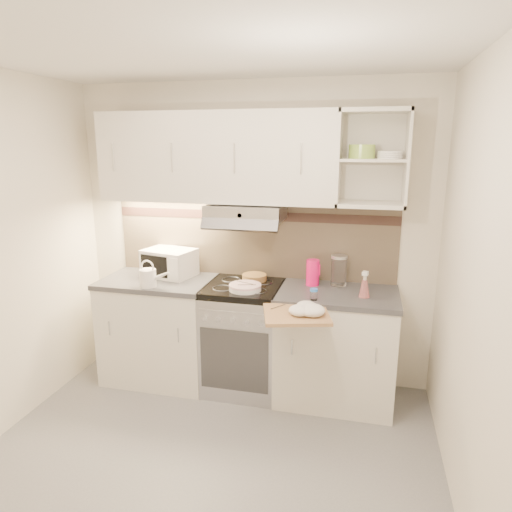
% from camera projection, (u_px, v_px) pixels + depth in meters
% --- Properties ---
extents(ground, '(3.00, 3.00, 0.00)m').
position_uv_depth(ground, '(199.00, 475.00, 2.84)').
color(ground, gray).
rests_on(ground, ground).
extents(room_shell, '(3.04, 2.84, 2.52)m').
position_uv_depth(room_shell, '(212.00, 207.00, 2.80)').
color(room_shell, silver).
rests_on(room_shell, ground).
extents(base_cabinet_left, '(0.90, 0.60, 0.86)m').
position_uv_depth(base_cabinet_left, '(160.00, 331.00, 3.95)').
color(base_cabinet_left, silver).
rests_on(base_cabinet_left, ground).
extents(worktop_left, '(0.92, 0.62, 0.04)m').
position_uv_depth(worktop_left, '(158.00, 281.00, 3.84)').
color(worktop_left, '#47474C').
rests_on(worktop_left, base_cabinet_left).
extents(base_cabinet_right, '(0.90, 0.60, 0.86)m').
position_uv_depth(base_cabinet_right, '(335.00, 348.00, 3.61)').
color(base_cabinet_right, silver).
rests_on(base_cabinet_right, ground).
extents(worktop_right, '(0.92, 0.62, 0.04)m').
position_uv_depth(worktop_right, '(338.00, 295.00, 3.50)').
color(worktop_right, '#47474C').
rests_on(worktop_right, base_cabinet_right).
extents(electric_range, '(0.60, 0.60, 0.90)m').
position_uv_depth(electric_range, '(244.00, 337.00, 3.77)').
color(electric_range, '#B7B7BC').
rests_on(electric_range, ground).
extents(microwave, '(0.47, 0.39, 0.23)m').
position_uv_depth(microwave, '(169.00, 263.00, 3.90)').
color(microwave, white).
rests_on(microwave, worktop_left).
extents(watering_can, '(0.26, 0.13, 0.22)m').
position_uv_depth(watering_can, '(149.00, 277.00, 3.61)').
color(watering_can, white).
rests_on(watering_can, worktop_left).
extents(plate_stack, '(0.25, 0.25, 0.05)m').
position_uv_depth(plate_stack, '(245.00, 287.00, 3.53)').
color(plate_stack, white).
rests_on(plate_stack, electric_range).
extents(bread_loaf, '(0.20, 0.20, 0.05)m').
position_uv_depth(bread_loaf, '(254.00, 277.00, 3.79)').
color(bread_loaf, '#9A6C43').
rests_on(bread_loaf, electric_range).
extents(pink_pitcher, '(0.11, 0.10, 0.21)m').
position_uv_depth(pink_pitcher, '(313.00, 273.00, 3.64)').
color(pink_pitcher, '#FF0F68').
rests_on(pink_pitcher, worktop_right).
extents(glass_jar, '(0.13, 0.13, 0.25)m').
position_uv_depth(glass_jar, '(339.00, 270.00, 3.63)').
color(glass_jar, white).
rests_on(glass_jar, worktop_right).
extents(spice_jar, '(0.06, 0.06, 0.08)m').
position_uv_depth(spice_jar, '(314.00, 294.00, 3.31)').
color(spice_jar, silver).
rests_on(spice_jar, worktop_right).
extents(spray_bottle, '(0.08, 0.08, 0.21)m').
position_uv_depth(spray_bottle, '(365.00, 286.00, 3.36)').
color(spray_bottle, pink).
rests_on(spray_bottle, worktop_right).
extents(cutting_board, '(0.52, 0.49, 0.02)m').
position_uv_depth(cutting_board, '(296.00, 314.00, 3.11)').
color(cutting_board, tan).
rests_on(cutting_board, base_cabinet_right).
extents(dish_towel, '(0.33, 0.30, 0.08)m').
position_uv_depth(dish_towel, '(302.00, 305.00, 3.14)').
color(dish_towel, beige).
rests_on(dish_towel, cutting_board).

